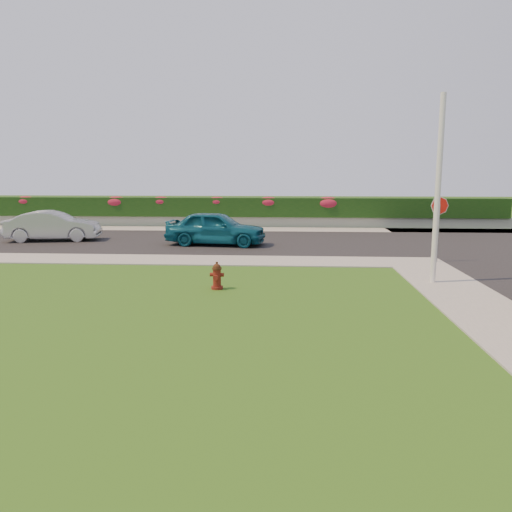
# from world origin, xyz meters

# --- Properties ---
(ground) EXTENTS (120.00, 120.00, 0.00)m
(ground) POSITION_xyz_m (0.00, 0.00, 0.00)
(ground) COLOR black
(ground) RESTS_ON ground
(street_far) EXTENTS (26.00, 8.00, 0.04)m
(street_far) POSITION_xyz_m (-5.00, 14.00, 0.02)
(street_far) COLOR black
(street_far) RESTS_ON ground
(sidewalk_far) EXTENTS (24.00, 2.00, 0.04)m
(sidewalk_far) POSITION_xyz_m (-6.00, 9.00, 0.02)
(sidewalk_far) COLOR gray
(sidewalk_far) RESTS_ON ground
(curb_corner) EXTENTS (2.00, 2.00, 0.04)m
(curb_corner) POSITION_xyz_m (7.00, 9.00, 0.02)
(curb_corner) COLOR gray
(curb_corner) RESTS_ON ground
(sidewalk_beyond) EXTENTS (34.00, 2.00, 0.04)m
(sidewalk_beyond) POSITION_xyz_m (-1.00, 19.00, 0.02)
(sidewalk_beyond) COLOR gray
(sidewalk_beyond) RESTS_ON ground
(retaining_wall) EXTENTS (34.00, 0.40, 0.60)m
(retaining_wall) POSITION_xyz_m (-1.00, 20.50, 0.30)
(retaining_wall) COLOR gray
(retaining_wall) RESTS_ON ground
(hedge) EXTENTS (32.00, 0.90, 1.10)m
(hedge) POSITION_xyz_m (-1.00, 20.60, 1.15)
(hedge) COLOR black
(hedge) RESTS_ON retaining_wall
(fire_hydrant) EXTENTS (0.38, 0.36, 0.75)m
(fire_hydrant) POSITION_xyz_m (0.57, 4.62, 0.36)
(fire_hydrant) COLOR #4E0E0C
(fire_hydrant) RESTS_ON ground
(sedan_teal) EXTENTS (4.47, 2.19, 1.47)m
(sedan_teal) POSITION_xyz_m (-0.61, 12.76, 0.77)
(sedan_teal) COLOR #0C4D62
(sedan_teal) RESTS_ON street_far
(sedan_silver) EXTENTS (4.35, 2.19, 1.37)m
(sedan_silver) POSITION_xyz_m (-8.30, 13.66, 0.72)
(sedan_silver) COLOR #9DA1A5
(sedan_silver) RESTS_ON street_far
(utility_pole) EXTENTS (0.16, 0.16, 5.29)m
(utility_pole) POSITION_xyz_m (6.66, 5.71, 2.64)
(utility_pole) COLOR silver
(utility_pole) RESTS_ON ground
(stop_sign) EXTENTS (0.63, 0.12, 2.33)m
(stop_sign) POSITION_xyz_m (7.75, 9.12, 1.71)
(stop_sign) COLOR slate
(stop_sign) RESTS_ON ground
(flower_clump_a) EXTENTS (1.22, 0.79, 0.61)m
(flower_clump_a) POSITION_xyz_m (-13.18, 20.50, 1.46)
(flower_clump_a) COLOR #AF1E3B
(flower_clump_a) RESTS_ON hedge
(flower_clump_b) EXTENTS (1.37, 0.88, 0.68)m
(flower_clump_b) POSITION_xyz_m (-7.66, 20.50, 1.43)
(flower_clump_b) COLOR #AF1E3B
(flower_clump_b) RESTS_ON hedge
(flower_clump_c) EXTENTS (1.20, 0.77, 0.60)m
(flower_clump_c) POSITION_xyz_m (-4.96, 20.50, 1.46)
(flower_clump_c) COLOR #AF1E3B
(flower_clump_c) RESTS_ON hedge
(flower_clump_d) EXTENTS (1.18, 0.76, 0.59)m
(flower_clump_d) POSITION_xyz_m (-1.64, 20.50, 1.47)
(flower_clump_d) COLOR #AF1E3B
(flower_clump_d) RESTS_ON hedge
(flower_clump_e) EXTENTS (1.30, 0.83, 0.65)m
(flower_clump_e) POSITION_xyz_m (1.38, 20.50, 1.44)
(flower_clump_e) COLOR #AF1E3B
(flower_clump_e) RESTS_ON hedge
(flower_clump_f) EXTENTS (1.47, 0.94, 0.73)m
(flower_clump_f) POSITION_xyz_m (4.81, 20.50, 1.41)
(flower_clump_f) COLOR #AF1E3B
(flower_clump_f) RESTS_ON hedge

